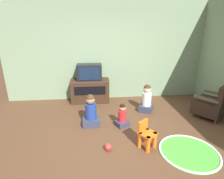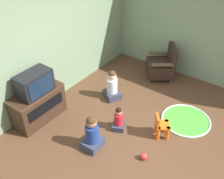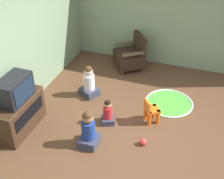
{
  "view_description": "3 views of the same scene",
  "coord_description": "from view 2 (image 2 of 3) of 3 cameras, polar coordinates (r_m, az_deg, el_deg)",
  "views": [
    {
      "loc": [
        -0.46,
        -2.73,
        1.96
      ],
      "look_at": [
        -0.11,
        0.7,
        0.8
      ],
      "focal_mm": 28.0,
      "sensor_mm": 36.0,
      "label": 1
    },
    {
      "loc": [
        -3.0,
        -1.52,
        3.65
      ],
      "look_at": [
        0.13,
        0.77,
        0.85
      ],
      "focal_mm": 42.0,
      "sensor_mm": 36.0,
      "label": 2
    },
    {
      "loc": [
        -4.21,
        -1.03,
        3.86
      ],
      "look_at": [
        -0.02,
        0.46,
        0.86
      ],
      "focal_mm": 50.0,
      "sensor_mm": 36.0,
      "label": 3
    }
  ],
  "objects": [
    {
      "name": "child_watching_right",
      "position": [
        5.08,
        1.44,
        -6.58
      ],
      "size": [
        0.34,
        0.32,
        0.51
      ],
      "rotation": [
        0.0,
        0.0,
        0.45
      ],
      "color": "#33384C",
      "rests_on": "ground_plane"
    },
    {
      "name": "child_watching_center",
      "position": [
        5.81,
        0.02,
        0.7
      ],
      "size": [
        0.45,
        0.46,
        0.71
      ],
      "rotation": [
        0.0,
        0.0,
        1.09
      ],
      "color": "#33384C",
      "rests_on": "ground_plane"
    },
    {
      "name": "ground_plane",
      "position": [
        4.97,
        6.45,
        -11.76
      ],
      "size": [
        30.0,
        30.0,
        0.0
      ],
      "primitive_type": "plane",
      "color": "brown"
    },
    {
      "name": "child_watching_left",
      "position": [
        4.69,
        -4.36,
        -9.71
      ],
      "size": [
        0.37,
        0.33,
        0.71
      ],
      "rotation": [
        0.0,
        0.0,
        0.03
      ],
      "color": "#33384C",
      "rests_on": "ground_plane"
    },
    {
      "name": "yellow_kid_chair",
      "position": [
        5.03,
        10.69,
        -8.05
      ],
      "size": [
        0.36,
        0.36,
        0.49
      ],
      "rotation": [
        0.0,
        0.0,
        0.64
      ],
      "color": "orange",
      "rests_on": "ground_plane"
    },
    {
      "name": "television",
      "position": [
        5.1,
        -16.51,
        1.29
      ],
      "size": [
        0.67,
        0.39,
        0.44
      ],
      "color": "black",
      "rests_on": "tv_cabinet"
    },
    {
      "name": "wall_right",
      "position": [
        6.33,
        22.95,
        12.11
      ],
      "size": [
        0.12,
        5.43,
        2.77
      ],
      "color": "gray",
      "rests_on": "ground_plane"
    },
    {
      "name": "tv_cabinet",
      "position": [
        5.43,
        -15.75,
        -3.3
      ],
      "size": [
        1.09,
        0.48,
        0.66
      ],
      "color": "#382316",
      "rests_on": "ground_plane"
    },
    {
      "name": "black_armchair",
      "position": [
        6.64,
        10.77,
        5.14
      ],
      "size": [
        0.89,
        0.88,
        0.84
      ],
      "rotation": [
        0.0,
        0.0,
        3.77
      ],
      "color": "brown",
      "rests_on": "ground_plane"
    },
    {
      "name": "play_mat",
      "position": [
        5.59,
        15.76,
        -6.41
      ],
      "size": [
        1.0,
        1.0,
        0.04
      ],
      "color": "green",
      "rests_on": "ground_plane"
    },
    {
      "name": "wall_back",
      "position": [
        5.36,
        -15.53,
        9.57
      ],
      "size": [
        5.84,
        0.12,
        2.77
      ],
      "color": "gray",
      "rests_on": "ground_plane"
    },
    {
      "name": "toy_ball",
      "position": [
        4.7,
        6.93,
        -14.26
      ],
      "size": [
        0.12,
        0.12,
        0.12
      ],
      "color": "red",
      "rests_on": "ground_plane"
    }
  ]
}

